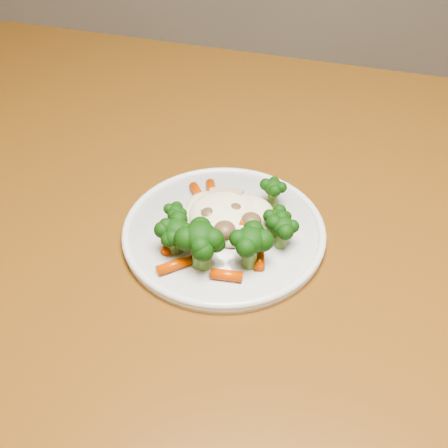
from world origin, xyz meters
name	(u,v)px	position (x,y,z in m)	size (l,w,h in m)	color
dining_table	(248,251)	(-0.34, 0.05, 0.66)	(1.41, 1.06, 0.75)	brown
plate	(224,233)	(-0.37, -0.02, 0.76)	(0.24, 0.24, 0.01)	silver
meal	(222,228)	(-0.37, -0.04, 0.78)	(0.17, 0.17, 0.05)	#FEF4CB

